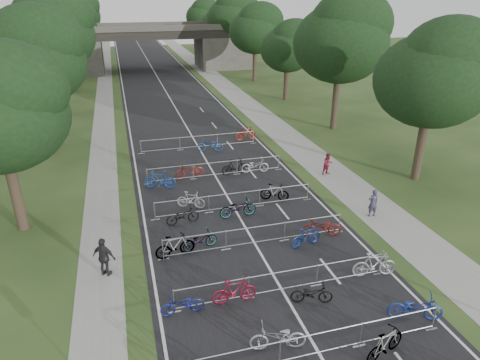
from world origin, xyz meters
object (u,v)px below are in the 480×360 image
object	(u,v)px
pedestrian_b	(328,164)
pedestrian_c	(104,257)
overpass_bridge	(151,47)
pedestrian_a	(373,203)

from	to	relation	value
pedestrian_b	pedestrian_c	xyz separation A→B (m)	(-14.77, -7.78, 0.18)
overpass_bridge	pedestrian_b	distance (m)	47.41
pedestrian_a	pedestrian_c	world-z (taller)	pedestrian_c
pedestrian_a	pedestrian_b	size ratio (longest dim) A/B	1.08
pedestrian_a	overpass_bridge	bearing A→B (deg)	-82.67
pedestrian_a	pedestrian_b	world-z (taller)	pedestrian_a
overpass_bridge	pedestrian_b	world-z (taller)	overpass_bridge
overpass_bridge	pedestrian_c	distance (m)	55.04
pedestrian_a	pedestrian_c	xyz separation A→B (m)	(-14.45, -1.60, 0.11)
overpass_bridge	pedestrian_c	xyz separation A→B (m)	(-7.20, -54.50, -2.60)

